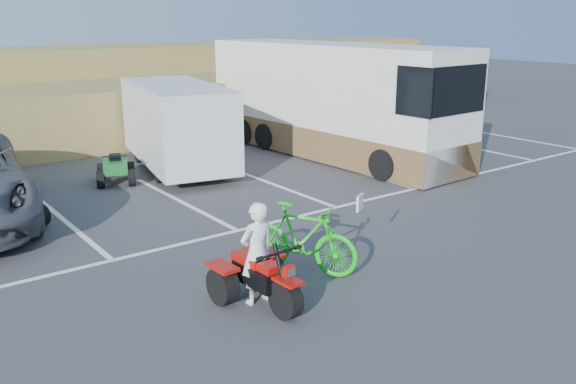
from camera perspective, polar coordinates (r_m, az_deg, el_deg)
ground at (r=10.91m, az=2.03°, el=-7.07°), size 100.00×100.00×0.00m
parking_stripes at (r=14.52m, az=-5.31°, el=-1.14°), size 28.00×5.16×0.01m
grass_embankment at (r=24.31m, az=-21.54°, el=8.22°), size 40.00×8.50×3.10m
red_trike_atv at (r=9.59m, az=-2.30°, el=-10.50°), size 1.27×1.64×1.02m
rider at (r=9.36m, az=-2.92°, el=-5.73°), size 0.61×0.42×1.63m
green_dirt_bike at (r=10.52m, az=1.31°, el=-4.35°), size 1.49×2.07×1.23m
cargo_trailer at (r=17.90m, az=-10.34°, el=6.30°), size 3.11×5.56×2.45m
rv_motorhome at (r=19.60m, az=4.00°, el=7.86°), size 2.90×9.69×3.44m
quad_atv_blue at (r=14.16m, az=-24.46°, el=-3.03°), size 1.43×1.61×0.87m
quad_atv_green at (r=16.99m, az=-15.71°, el=0.85°), size 1.39×1.58×0.86m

